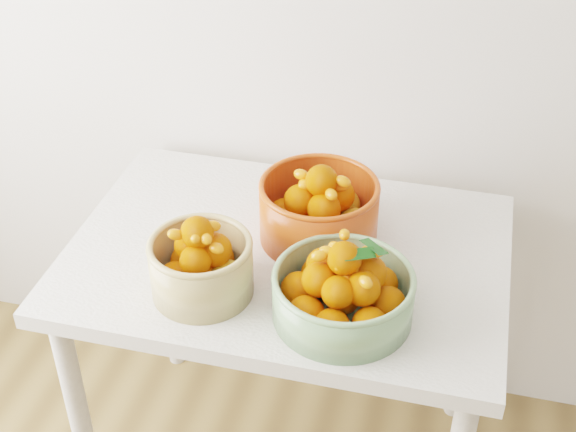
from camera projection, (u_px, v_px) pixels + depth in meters
name	position (u px, v px, depth m)	size (l,w,h in m)	color
table	(287.00, 282.00, 1.90)	(1.00, 0.70, 0.75)	silver
bowl_cream	(201.00, 265.00, 1.68)	(0.25, 0.25, 0.19)	tan
bowl_green	(343.00, 291.00, 1.62)	(0.36, 0.36, 0.19)	gray
bowl_orange	(319.00, 210.00, 1.83)	(0.36, 0.36, 0.20)	red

